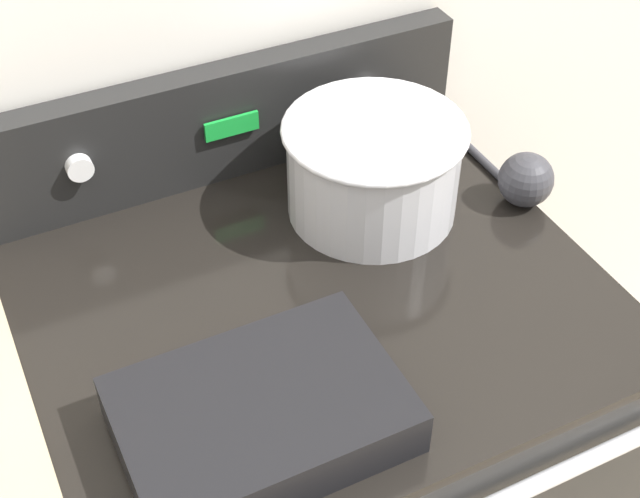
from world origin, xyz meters
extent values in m
cube|color=black|center=(0.00, 0.35, 0.47)|extent=(0.81, 0.70, 0.93)
cube|color=black|center=(0.00, 0.35, 0.94)|extent=(0.81, 0.70, 0.02)
cube|color=black|center=(0.00, 0.67, 1.04)|extent=(0.81, 0.05, 0.19)
cylinder|color=white|center=(-0.24, 0.64, 1.05)|extent=(0.04, 0.02, 0.04)
cylinder|color=white|center=(0.24, 0.64, 1.05)|extent=(0.04, 0.02, 0.04)
cube|color=green|center=(0.00, 0.64, 1.05)|extent=(0.09, 0.01, 0.03)
cylinder|color=silver|center=(0.16, 0.48, 1.03)|extent=(0.26, 0.26, 0.16)
torus|color=silver|center=(0.16, 0.48, 1.10)|extent=(0.28, 0.28, 0.01)
cylinder|color=beige|center=(0.16, 0.48, 1.09)|extent=(0.24, 0.24, 0.02)
cube|color=black|center=(-0.16, 0.16, 0.98)|extent=(0.34, 0.23, 0.07)
cube|color=beige|center=(-0.16, 0.16, 1.00)|extent=(0.30, 0.20, 0.04)
cylinder|color=#333338|center=(0.39, 0.54, 0.96)|extent=(0.01, 0.30, 0.01)
sphere|color=#333338|center=(0.39, 0.39, 0.99)|extent=(0.09, 0.09, 0.09)
camera|label=1|loc=(-0.39, -0.47, 1.85)|focal=50.00mm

